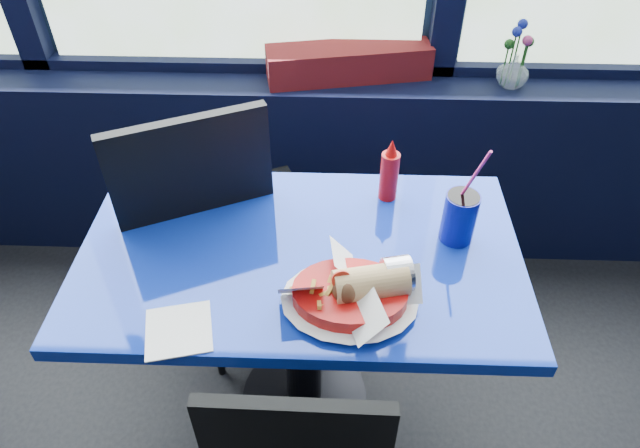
{
  "coord_description": "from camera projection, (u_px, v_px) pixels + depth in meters",
  "views": [
    {
      "loc": [
        0.39,
        0.9,
        1.84
      ],
      "look_at": [
        0.36,
        1.98,
        0.87
      ],
      "focal_mm": 32.0,
      "sensor_mm": 36.0,
      "label": 1
    }
  ],
  "objects": [
    {
      "name": "soda_cup",
      "position": [
        460.0,
        216.0,
        1.53
      ],
      "size": [
        0.09,
        0.09,
        0.31
      ],
      "rotation": [
        0.0,
        0.0,
        0.23
      ],
      "color": "#0B0F83",
      "rests_on": "near_table"
    },
    {
      "name": "chair_near_back",
      "position": [
        229.0,
        218.0,
        1.86
      ],
      "size": [
        0.63,
        0.63,
        1.05
      ],
      "rotation": [
        0.0,
        0.0,
        3.57
      ],
      "color": "black",
      "rests_on": "ground"
    },
    {
      "name": "food_basket",
      "position": [
        353.0,
        293.0,
        1.38
      ],
      "size": [
        0.34,
        0.34,
        0.11
      ],
      "rotation": [
        0.0,
        0.0,
        -0.22
      ],
      "color": "#B60E0C",
      "rests_on": "near_table"
    },
    {
      "name": "flower_vase",
      "position": [
        514.0,
        67.0,
        2.07
      ],
      "size": [
        0.12,
        0.13,
        0.25
      ],
      "rotation": [
        0.0,
        0.0,
        0.02
      ],
      "color": "silver",
      "rests_on": "window_sill"
    },
    {
      "name": "near_table",
      "position": [
        301.0,
        294.0,
        1.67
      ],
      "size": [
        1.2,
        0.7,
        0.75
      ],
      "color": "black",
      "rests_on": "ground"
    },
    {
      "name": "window_sill",
      "position": [
        244.0,
        164.0,
        2.44
      ],
      "size": [
        5.0,
        0.26,
        0.8
      ],
      "primitive_type": "cube",
      "color": "black",
      "rests_on": "ground"
    },
    {
      "name": "napkin",
      "position": [
        179.0,
        330.0,
        1.35
      ],
      "size": [
        0.19,
        0.19,
        0.0
      ],
      "primitive_type": "cube",
      "rotation": [
        0.0,
        0.0,
        0.23
      ],
      "color": "white",
      "rests_on": "near_table"
    },
    {
      "name": "ketchup_bottle",
      "position": [
        389.0,
        173.0,
        1.66
      ],
      "size": [
        0.05,
        0.05,
        0.2
      ],
      "color": "#B60E0C",
      "rests_on": "near_table"
    },
    {
      "name": "planter_box",
      "position": [
        349.0,
        62.0,
        2.13
      ],
      "size": [
        0.63,
        0.27,
        0.12
      ],
      "primitive_type": "cube",
      "rotation": [
        0.0,
        0.0,
        0.19
      ],
      "color": "maroon",
      "rests_on": "window_sill"
    }
  ]
}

